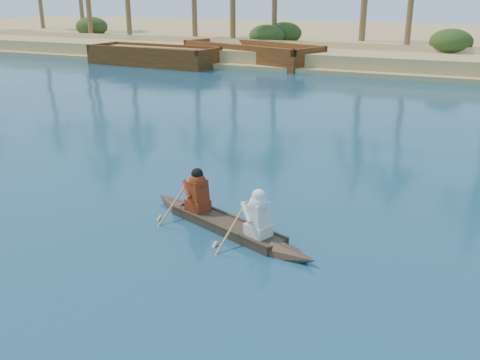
% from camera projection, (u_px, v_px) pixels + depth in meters
% --- Properties ---
extents(ground, '(160.00, 160.00, 0.00)m').
position_uv_depth(ground, '(263.00, 177.00, 16.64)').
color(ground, navy).
rests_on(ground, ground).
extents(sandy_embankment, '(150.00, 51.00, 1.50)m').
position_uv_depth(sandy_embankment, '(434.00, 43.00, 56.59)').
color(sandy_embankment, tan).
rests_on(sandy_embankment, ground).
extents(shrub_cluster, '(100.00, 6.00, 2.40)m').
position_uv_depth(shrub_cluster, '(414.00, 49.00, 43.20)').
color(shrub_cluster, '#243C16').
rests_on(shrub_cluster, ground).
extents(canoe, '(5.37, 2.60, 1.50)m').
position_uv_depth(canoe, '(226.00, 218.00, 12.85)').
color(canoe, '#3F3022').
rests_on(canoe, ground).
extents(barge_left, '(10.93, 4.21, 1.79)m').
position_uv_depth(barge_left, '(153.00, 57.00, 42.75)').
color(barge_left, brown).
rests_on(barge_left, ground).
extents(barge_mid, '(12.69, 7.77, 2.01)m').
position_uv_depth(barge_mid, '(251.00, 56.00, 43.11)').
color(barge_mid, brown).
rests_on(barge_mid, ground).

